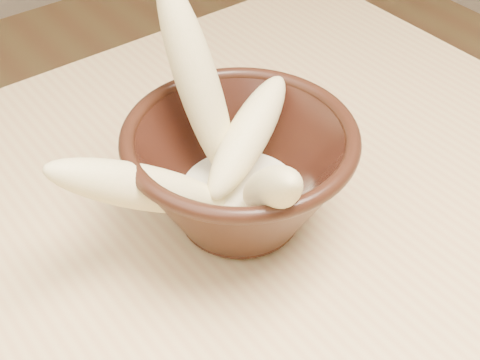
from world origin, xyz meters
The scene contains 6 objects.
bowl centered at (0.21, 0.07, 0.81)m, with size 0.19×0.19×0.10m.
milk_puddle centered at (0.21, 0.07, 0.78)m, with size 0.11×0.11×0.01m, color beige.
banana_upright centered at (0.21, 0.12, 0.87)m, with size 0.04×0.04×0.18m, color #CFC67A.
banana_left centered at (0.12, 0.08, 0.83)m, with size 0.04×0.04×0.16m, color #CFC67A.
banana_across centered at (0.23, 0.08, 0.83)m, with size 0.04×0.04×0.13m, color #CFC67A.
banana_front centered at (0.19, 0.01, 0.84)m, with size 0.04×0.04×0.14m, color #CFC67A.
Camera 1 is at (-0.04, -0.26, 1.17)m, focal length 50.00 mm.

